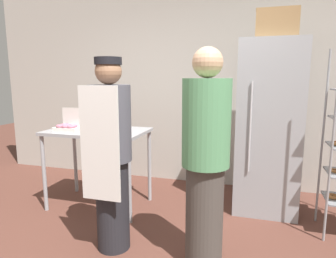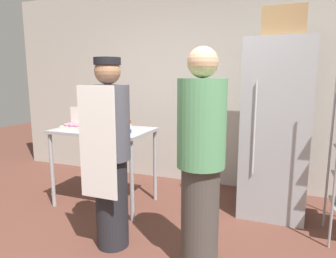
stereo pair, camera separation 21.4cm
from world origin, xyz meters
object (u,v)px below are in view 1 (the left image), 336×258
cardboard_storage_box (276,24)px  donut_box (68,127)px  binder_stack (110,128)px  person_baker (111,153)px  person_customer (205,160)px  refrigerator (268,128)px  blender_pitcher (118,118)px

cardboard_storage_box → donut_box: bearing=-164.7°
binder_stack → person_baker: size_ratio=0.19×
person_customer → donut_box: bearing=158.8°
refrigerator → person_customer: (-0.49, -1.28, -0.07)m
binder_stack → person_customer: size_ratio=0.18×
cardboard_storage_box → person_baker: bearing=-137.6°
refrigerator → blender_pitcher: 1.71m
refrigerator → person_baker: 1.81m
binder_stack → person_customer: (1.12, -0.60, -0.10)m
donut_box → blender_pitcher: blender_pitcher is taller
refrigerator → binder_stack: 1.75m
blender_pitcher → binder_stack: bearing=-80.8°
donut_box → person_baker: size_ratio=0.17×
binder_stack → cardboard_storage_box: 2.06m
blender_pitcher → cardboard_storage_box: size_ratio=0.72×
blender_pitcher → person_customer: 1.50m
cardboard_storage_box → person_customer: (-0.51, -1.24, -1.17)m
donut_box → binder_stack: bearing=-4.3°
binder_stack → person_baker: 0.66m
refrigerator → cardboard_storage_box: (0.02, -0.04, 1.10)m
person_baker → person_customer: 0.82m
donut_box → person_baker: 1.05m
blender_pitcher → person_customer: (1.17, -0.91, -0.16)m
refrigerator → binder_stack: bearing=-157.4°
blender_pitcher → cardboard_storage_box: (1.69, 0.33, 1.01)m
cardboard_storage_box → person_customer: size_ratio=0.24×
person_baker → refrigerator: bearing=43.7°
binder_stack → refrigerator: bearing=22.6°
cardboard_storage_box → binder_stack: bearing=-158.8°
cardboard_storage_box → person_customer: bearing=-112.6°
binder_stack → person_baker: bearing=-62.0°
refrigerator → donut_box: bearing=-163.6°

